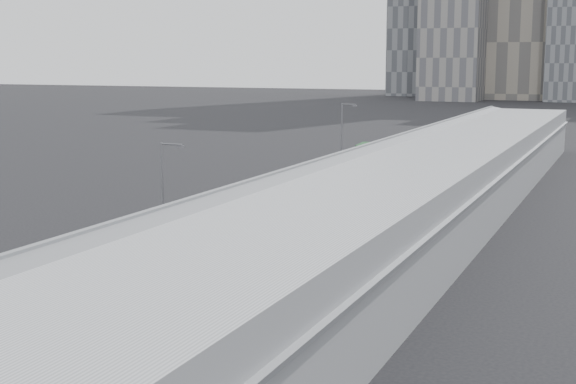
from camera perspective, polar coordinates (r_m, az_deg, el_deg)
The scene contains 16 objects.
sidewalk at distance 63.44m, azimuth 3.96°, elevation -4.05°, with size 10.00×170.00×0.12m, color gray.
lane_line at distance 67.58m, azimuth -4.47°, elevation -3.26°, with size 0.12×160.00×0.02m, color gold.
depot at distance 61.54m, azimuth 7.50°, elevation -1.23°, with size 12.45×160.40×7.20m.
bus_2 at distance 47.08m, azimuth -13.80°, elevation -7.02°, with size 3.01×13.59×3.96m.
bus_3 at distance 60.98m, azimuth -3.58°, elevation -3.19°, with size 2.75×12.25×3.58m.
bus_4 at distance 71.67m, azimuth 0.78°, elevation -1.25°, with size 3.60×12.81×3.69m.
bus_5 at distance 84.48m, azimuth 4.15°, elevation 0.38°, with size 3.25×13.15×3.81m.
bus_6 at distance 98.70m, azimuth 7.25°, elevation 1.65°, with size 3.61×13.62×3.94m.
bus_7 at distance 110.17m, azimuth 9.18°, elevation 2.38°, with size 3.95×13.41×3.86m.
tree_1 at distance 45.00m, azimuth -9.34°, elevation -4.99°, with size 2.16×2.16×4.77m.
tree_2 at distance 63.34m, azimuth 1.48°, elevation -1.39°, with size 1.13×1.13×3.60m.
tree_3 at distance 85.33m, azimuth 7.18°, elevation 1.44°, with size 1.82×1.82×4.06m.
street_lamp_near at distance 62.56m, azimuth -8.76°, elevation 0.24°, with size 2.04×0.22×8.52m.
street_lamp_far at distance 102.68m, azimuth 3.94°, elevation 4.08°, with size 2.04×0.22×9.37m.
shipping_container at distance 119.07m, azimuth 5.67°, elevation 2.81°, with size 2.57×5.65×2.61m, color #133D19.
suv at distance 138.48m, azimuth 9.43°, elevation 3.42°, with size 2.65×5.75×1.60m, color black.
Camera 1 is at (29.54, -3.21, 14.68)m, focal length 50.00 mm.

